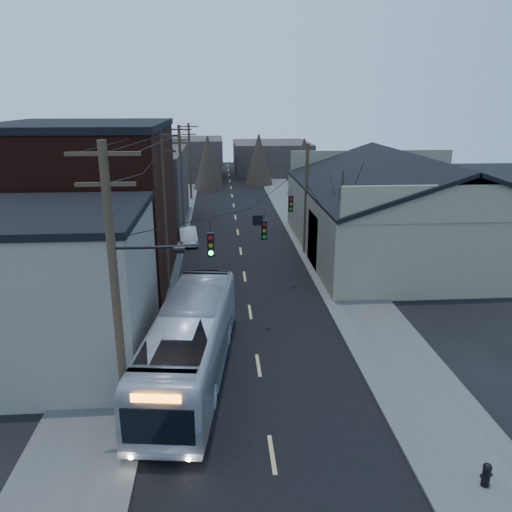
# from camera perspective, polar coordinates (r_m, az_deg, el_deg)

# --- Properties ---
(ground) EXTENTS (160.00, 160.00, 0.00)m
(ground) POSITION_cam_1_polar(r_m,az_deg,el_deg) (16.91, 2.64, -26.00)
(ground) COLOR black
(ground) RESTS_ON ground
(road_surface) EXTENTS (9.00, 110.00, 0.02)m
(road_surface) POSITION_cam_1_polar(r_m,az_deg,el_deg) (43.77, -2.00, 2.08)
(road_surface) COLOR black
(road_surface) RESTS_ON ground
(sidewalk_left) EXTENTS (4.00, 110.00, 0.12)m
(sidewalk_left) POSITION_cam_1_polar(r_m,az_deg,el_deg) (44.00, -10.49, 1.95)
(sidewalk_left) COLOR #474744
(sidewalk_left) RESTS_ON ground
(sidewalk_right) EXTENTS (4.00, 110.00, 0.12)m
(sidewalk_right) POSITION_cam_1_polar(r_m,az_deg,el_deg) (44.47, 6.40, 2.30)
(sidewalk_right) COLOR #474744
(sidewalk_right) RESTS_ON ground
(building_clapboard) EXTENTS (8.00, 8.00, 7.00)m
(building_clapboard) POSITION_cam_1_polar(r_m,az_deg,el_deg) (23.85, -22.08, -3.79)
(building_clapboard) COLOR slate
(building_clapboard) RESTS_ON ground
(building_brick) EXTENTS (10.00, 12.00, 10.00)m
(building_brick) POSITION_cam_1_polar(r_m,az_deg,el_deg) (33.90, -18.58, 5.30)
(building_brick) COLOR black
(building_brick) RESTS_ON ground
(building_left_far) EXTENTS (9.00, 14.00, 7.00)m
(building_left_far) POSITION_cam_1_polar(r_m,az_deg,el_deg) (49.48, -13.49, 7.56)
(building_left_far) COLOR #322C28
(building_left_far) RESTS_ON ground
(warehouse) EXTENTS (16.16, 20.60, 7.73)m
(warehouse) POSITION_cam_1_polar(r_m,az_deg,el_deg) (40.92, 16.82, 4.13)
(warehouse) COLOR gray
(warehouse) RESTS_ON ground
(building_far_left) EXTENTS (10.00, 12.00, 6.00)m
(building_far_left) POSITION_cam_1_polar(r_m,az_deg,el_deg) (77.77, -7.61, 10.97)
(building_far_left) COLOR #322C28
(building_far_left) RESTS_ON ground
(building_far_right) EXTENTS (12.00, 14.00, 5.00)m
(building_far_right) POSITION_cam_1_polar(r_m,az_deg,el_deg) (83.12, 1.75, 11.18)
(building_far_right) COLOR #322C28
(building_far_right) RESTS_ON ground
(bare_tree) EXTENTS (0.40, 0.40, 7.20)m
(bare_tree) POSITION_cam_1_polar(r_m,az_deg,el_deg) (34.13, 9.63, 3.63)
(bare_tree) COLOR black
(bare_tree) RESTS_ON ground
(utility_lines) EXTENTS (11.24, 45.28, 10.50)m
(utility_lines) POSITION_cam_1_polar(r_m,az_deg,el_deg) (36.95, -6.57, 6.97)
(utility_lines) COLOR #382B1E
(utility_lines) RESTS_ON ground
(bus) EXTENTS (4.20, 12.03, 3.28)m
(bus) POSITION_cam_1_polar(r_m,az_deg,el_deg) (21.88, -7.54, -9.84)
(bus) COLOR #B4B8C1
(bus) RESTS_ON ground
(parked_car) EXTENTS (1.84, 4.14, 1.32)m
(parked_car) POSITION_cam_1_polar(r_m,az_deg,el_deg) (42.34, -7.76, 2.31)
(parked_car) COLOR #9EA2A6
(parked_car) RESTS_ON ground
(fire_hydrant) EXTENTS (0.39, 0.28, 0.81)m
(fire_hydrant) POSITION_cam_1_polar(r_m,az_deg,el_deg) (18.30, 24.84, -21.65)
(fire_hydrant) COLOR black
(fire_hydrant) RESTS_ON sidewalk_right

